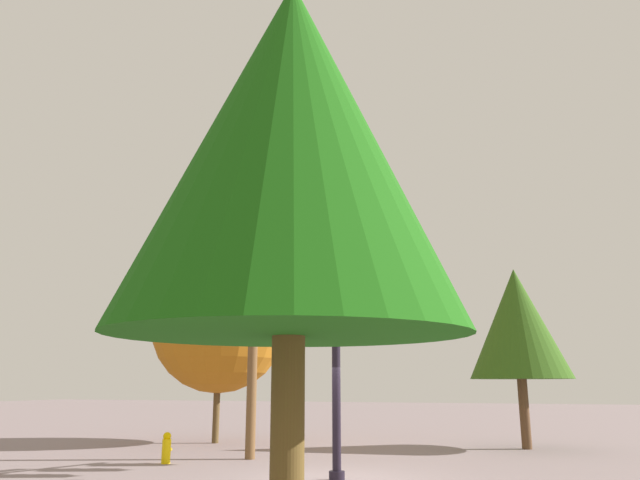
{
  "coord_description": "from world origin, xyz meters",
  "views": [
    {
      "loc": [
        -13.71,
        -4.15,
        2.11
      ],
      "look_at": [
        -0.28,
        0.31,
        5.55
      ],
      "focal_mm": 33.4,
      "sensor_mm": 36.0,
      "label": 1
    }
  ],
  "objects_px": {
    "tree_mid": "(291,148)",
    "tree_far": "(517,323)",
    "tree_near": "(220,325)",
    "utility_pole": "(254,312)",
    "fire_hydrant": "(167,448)",
    "signal_pole_assembly": "(372,294)"
  },
  "relations": [
    {
      "from": "utility_pole",
      "to": "tree_far",
      "type": "xyz_separation_m",
      "value": [
        5.46,
        -7.66,
        -0.08
      ]
    },
    {
      "from": "signal_pole_assembly",
      "to": "fire_hydrant",
      "type": "xyz_separation_m",
      "value": [
        -0.08,
        5.85,
        -4.0
      ]
    },
    {
      "from": "utility_pole",
      "to": "tree_mid",
      "type": "height_order",
      "value": "utility_pole"
    },
    {
      "from": "utility_pole",
      "to": "tree_near",
      "type": "distance_m",
      "value": 5.22
    },
    {
      "from": "tree_mid",
      "to": "utility_pole",
      "type": "bearing_deg",
      "value": 26.28
    },
    {
      "from": "tree_near",
      "to": "tree_far",
      "type": "relative_size",
      "value": 1.13
    },
    {
      "from": "tree_far",
      "to": "utility_pole",
      "type": "bearing_deg",
      "value": 125.49
    },
    {
      "from": "signal_pole_assembly",
      "to": "tree_mid",
      "type": "bearing_deg",
      "value": -171.44
    },
    {
      "from": "tree_near",
      "to": "tree_mid",
      "type": "bearing_deg",
      "value": -149.97
    },
    {
      "from": "fire_hydrant",
      "to": "tree_mid",
      "type": "bearing_deg",
      "value": -142.71
    },
    {
      "from": "utility_pole",
      "to": "tree_mid",
      "type": "xyz_separation_m",
      "value": [
        -11.27,
        -5.56,
        0.23
      ]
    },
    {
      "from": "tree_near",
      "to": "utility_pole",
      "type": "bearing_deg",
      "value": -140.92
    },
    {
      "from": "tree_near",
      "to": "tree_mid",
      "type": "relative_size",
      "value": 1.07
    },
    {
      "from": "tree_mid",
      "to": "fire_hydrant",
      "type": "bearing_deg",
      "value": 37.29
    },
    {
      "from": "tree_near",
      "to": "tree_far",
      "type": "xyz_separation_m",
      "value": [
        1.41,
        -10.96,
        -0.15
      ]
    },
    {
      "from": "fire_hydrant",
      "to": "tree_far",
      "type": "bearing_deg",
      "value": -52.87
    },
    {
      "from": "signal_pole_assembly",
      "to": "utility_pole",
      "type": "xyz_separation_m",
      "value": [
        1.58,
        4.11,
        -0.12
      ]
    },
    {
      "from": "tree_mid",
      "to": "tree_far",
      "type": "distance_m",
      "value": 16.86
    },
    {
      "from": "signal_pole_assembly",
      "to": "tree_mid",
      "type": "relative_size",
      "value": 0.98
    },
    {
      "from": "tree_mid",
      "to": "tree_far",
      "type": "bearing_deg",
      "value": -7.16
    },
    {
      "from": "fire_hydrant",
      "to": "tree_mid",
      "type": "relative_size",
      "value": 0.13
    },
    {
      "from": "signal_pole_assembly",
      "to": "tree_far",
      "type": "distance_m",
      "value": 7.9
    }
  ]
}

